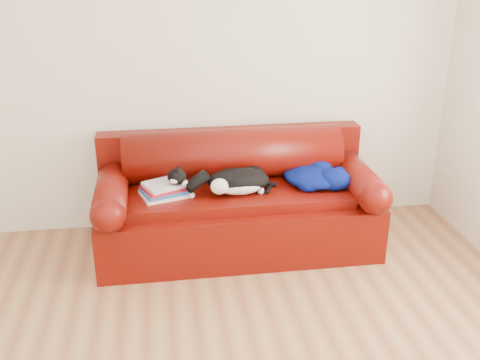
# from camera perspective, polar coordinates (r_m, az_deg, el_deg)

# --- Properties ---
(room_shell) EXTENTS (4.52, 4.02, 2.61)m
(room_shell) POSITION_cam_1_polar(r_m,az_deg,el_deg) (2.46, -1.57, 10.53)
(room_shell) COLOR beige
(room_shell) RESTS_ON ground
(sofa_base) EXTENTS (2.10, 0.90, 0.50)m
(sofa_base) POSITION_cam_1_polar(r_m,az_deg,el_deg) (4.36, -0.28, -3.93)
(sofa_base) COLOR #3B0C02
(sofa_base) RESTS_ON ground
(sofa_back) EXTENTS (2.10, 1.01, 0.88)m
(sofa_back) POSITION_cam_1_polar(r_m,az_deg,el_deg) (4.46, -0.74, 0.95)
(sofa_back) COLOR #3B0C02
(sofa_back) RESTS_ON ground
(book_stack) EXTENTS (0.38, 0.33, 0.10)m
(book_stack) POSITION_cam_1_polar(r_m,az_deg,el_deg) (4.13, -7.64, -0.95)
(book_stack) COLOR beige
(book_stack) RESTS_ON sofa_base
(cat) EXTENTS (0.65, 0.41, 0.24)m
(cat) POSITION_cam_1_polar(r_m,az_deg,el_deg) (4.12, -0.20, -0.18)
(cat) COLOR black
(cat) RESTS_ON sofa_base
(blanket) EXTENTS (0.54, 0.51, 0.16)m
(blanket) POSITION_cam_1_polar(r_m,az_deg,el_deg) (4.32, 7.72, 0.40)
(blanket) COLOR #020844
(blanket) RESTS_ON sofa_base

